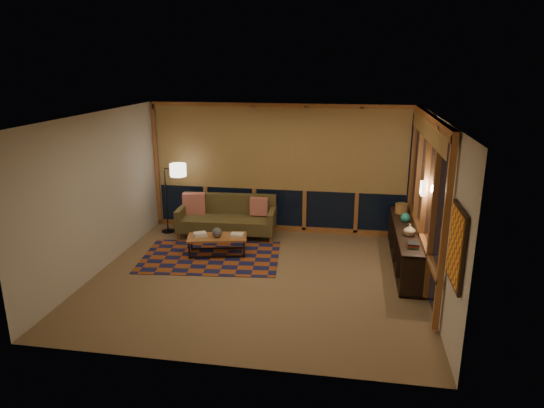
% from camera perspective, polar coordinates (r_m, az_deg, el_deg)
% --- Properties ---
extents(floor, '(5.50, 5.00, 0.01)m').
position_cam_1_polar(floor, '(8.27, -1.70, -8.62)').
color(floor, '#98704F').
rests_on(floor, ground).
extents(ceiling, '(5.50, 5.00, 0.01)m').
position_cam_1_polar(ceiling, '(7.54, -1.88, 10.32)').
color(ceiling, white).
rests_on(ceiling, walls).
extents(walls, '(5.51, 5.01, 2.70)m').
position_cam_1_polar(walls, '(7.80, -1.78, 0.41)').
color(walls, beige).
rests_on(walls, floor).
extents(window_wall_back, '(5.30, 0.16, 2.60)m').
position_cam_1_polar(window_wall_back, '(10.12, 0.89, 4.14)').
color(window_wall_back, '#AD6F3E').
rests_on(window_wall_back, walls).
extents(window_wall_right, '(0.16, 3.70, 2.60)m').
position_cam_1_polar(window_wall_right, '(8.32, 17.47, 0.68)').
color(window_wall_right, '#AD6F3E').
rests_on(window_wall_right, walls).
extents(wall_art, '(0.06, 0.74, 0.94)m').
position_cam_1_polar(wall_art, '(6.00, 20.84, -4.67)').
color(wall_art, red).
rests_on(wall_art, walls).
extents(wall_sconce, '(0.12, 0.18, 0.22)m').
position_cam_1_polar(wall_sconce, '(8.12, 17.31, 1.77)').
color(wall_sconce, beige).
rests_on(wall_sconce, walls).
extents(sofa, '(2.03, 0.92, 0.81)m').
position_cam_1_polar(sofa, '(10.07, -5.35, -1.54)').
color(sofa, brown).
rests_on(sofa, floor).
extents(pillow_left, '(0.49, 0.24, 0.47)m').
position_cam_1_polar(pillow_left, '(10.33, -9.16, 0.13)').
color(pillow_left, red).
rests_on(pillow_left, sofa).
extents(pillow_right, '(0.37, 0.13, 0.37)m').
position_cam_1_polar(pillow_right, '(10.05, -1.53, -0.41)').
color(pillow_right, red).
rests_on(pillow_right, sofa).
extents(area_rug, '(2.67, 1.92, 0.01)m').
position_cam_1_polar(area_rug, '(9.14, -7.21, -6.19)').
color(area_rug, brown).
rests_on(area_rug, floor).
extents(coffee_table, '(1.18, 0.73, 0.36)m').
position_cam_1_polar(coffee_table, '(9.18, -6.44, -4.87)').
color(coffee_table, '#AD6F3E').
rests_on(coffee_table, floor).
extents(book_stack_a, '(0.33, 0.31, 0.08)m').
position_cam_1_polar(book_stack_a, '(9.16, -8.45, -3.54)').
color(book_stack_a, white).
rests_on(book_stack_a, coffee_table).
extents(book_stack_b, '(0.26, 0.21, 0.05)m').
position_cam_1_polar(book_stack_b, '(9.10, -4.13, -3.61)').
color(book_stack_b, white).
rests_on(book_stack_b, coffee_table).
extents(ceramic_pot, '(0.19, 0.19, 0.19)m').
position_cam_1_polar(ceramic_pot, '(9.05, -6.49, -3.33)').
color(ceramic_pot, black).
rests_on(ceramic_pot, coffee_table).
extents(floor_lamp, '(0.58, 0.46, 1.52)m').
position_cam_1_polar(floor_lamp, '(10.41, -12.36, 0.76)').
color(floor_lamp, black).
rests_on(floor_lamp, floor).
extents(bookshelf, '(0.40, 2.74, 0.69)m').
position_cam_1_polar(bookshelf, '(8.97, 15.41, -4.80)').
color(bookshelf, '#37241B').
rests_on(bookshelf, floor).
extents(basket, '(0.27, 0.27, 0.18)m').
position_cam_1_polar(basket, '(9.68, 14.99, -0.50)').
color(basket, '#A57D44').
rests_on(basket, bookshelf).
extents(teal_bowl, '(0.22, 0.22, 0.17)m').
position_cam_1_polar(teal_bowl, '(9.15, 15.41, -1.55)').
color(teal_bowl, '#1F826F').
rests_on(teal_bowl, bookshelf).
extents(vase, '(0.20, 0.20, 0.21)m').
position_cam_1_polar(vase, '(8.45, 15.89, -2.94)').
color(vase, tan).
rests_on(vase, bookshelf).
extents(shelf_book_stack, '(0.24, 0.28, 0.07)m').
position_cam_1_polar(shelf_book_stack, '(8.00, 16.22, -4.59)').
color(shelf_book_stack, white).
rests_on(shelf_book_stack, bookshelf).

